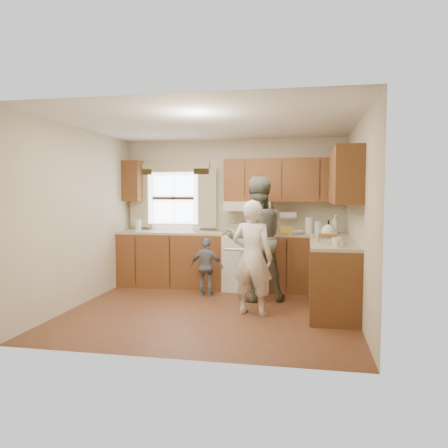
% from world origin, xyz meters
% --- Properties ---
extents(room, '(3.80, 3.80, 3.80)m').
position_xyz_m(room, '(0.00, 0.00, 1.25)').
color(room, '#502E18').
rests_on(room, ground).
extents(kitchen_fixtures, '(3.80, 2.25, 2.15)m').
position_xyz_m(kitchen_fixtures, '(0.61, 1.07, 0.84)').
color(kitchen_fixtures, '#42230E').
rests_on(kitchen_fixtures, ground).
extents(stove, '(0.76, 0.67, 1.07)m').
position_xyz_m(stove, '(0.30, 1.44, 0.47)').
color(stove, silver).
rests_on(stove, ground).
extents(woman_left, '(0.61, 0.47, 1.50)m').
position_xyz_m(woman_left, '(0.56, -0.05, 0.75)').
color(woman_left, silver).
rests_on(woman_left, ground).
extents(woman_right, '(1.06, 0.94, 1.83)m').
position_xyz_m(woman_right, '(0.52, 0.73, 0.91)').
color(woman_right, '#263C2C').
rests_on(woman_right, ground).
extents(child, '(0.53, 0.23, 0.90)m').
position_xyz_m(child, '(-0.26, 0.85, 0.45)').
color(child, slate).
rests_on(child, ground).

